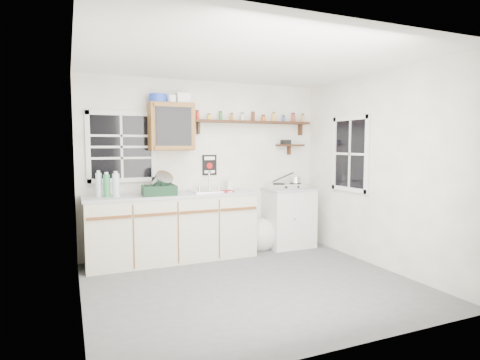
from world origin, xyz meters
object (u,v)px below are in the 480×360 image
at_px(main_cabinet, 173,227).
at_px(dish_rack, 160,187).
at_px(spice_shelf, 254,121).
at_px(right_cabinet, 288,217).
at_px(hotplate, 287,186).
at_px(upper_cabinet, 171,127).

distance_m(main_cabinet, dish_rack, 0.60).
bearing_deg(dish_rack, main_cabinet, 32.90).
height_order(spice_shelf, dish_rack, spice_shelf).
bearing_deg(right_cabinet, main_cabinet, -179.21).
distance_m(main_cabinet, hotplate, 1.86).
xyz_separation_m(right_cabinet, dish_rack, (-2.02, -0.13, 0.57)).
height_order(main_cabinet, hotplate, hotplate).
bearing_deg(right_cabinet, upper_cabinet, 176.24).
bearing_deg(hotplate, main_cabinet, -176.90).
distance_m(main_cabinet, upper_cabinet, 1.37).
relative_size(upper_cabinet, spice_shelf, 0.34).
xyz_separation_m(upper_cabinet, spice_shelf, (1.28, 0.07, 0.10)).
height_order(upper_cabinet, hotplate, upper_cabinet).
xyz_separation_m(right_cabinet, spice_shelf, (-0.52, 0.19, 1.47)).
xyz_separation_m(main_cabinet, hotplate, (1.79, 0.01, 0.49)).
relative_size(spice_shelf, hotplate, 3.19).
xyz_separation_m(right_cabinet, upper_cabinet, (-1.80, 0.12, 1.37)).
height_order(main_cabinet, right_cabinet, main_cabinet).
bearing_deg(dish_rack, right_cabinet, 6.51).
distance_m(right_cabinet, dish_rack, 2.10).
bearing_deg(dish_rack, hotplate, 6.01).
bearing_deg(spice_shelf, dish_rack, -168.00).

